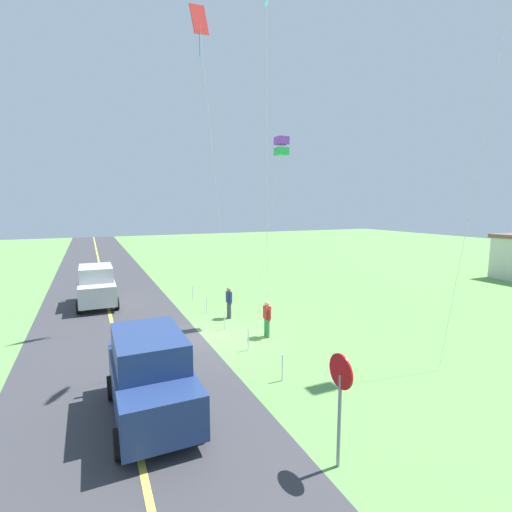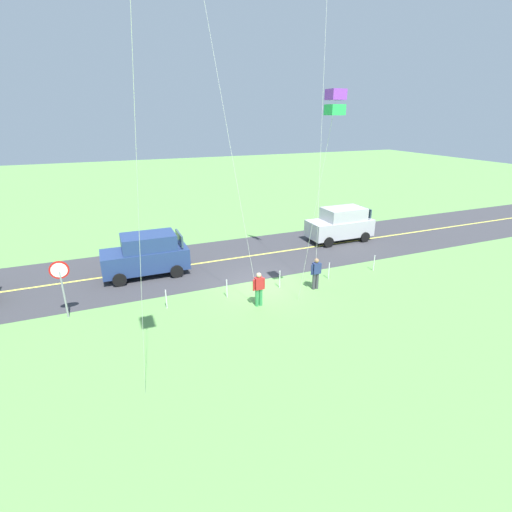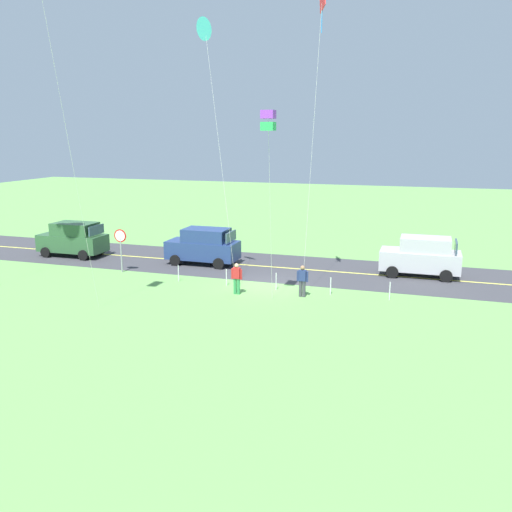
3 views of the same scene
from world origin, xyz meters
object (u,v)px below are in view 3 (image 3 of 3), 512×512
at_px(car_parked_east_near, 73,239).
at_px(stop_sign, 121,242).
at_px(person_adult_companion, 237,278).
at_px(car_suv_foreground, 204,246).
at_px(person_adult_near, 302,280).
at_px(kite_blue_mid, 205,30).
at_px(kite_yellow_high, 268,121).
at_px(car_parked_west_near, 421,256).
at_px(kite_red_low, 322,4).

xyz_separation_m(car_parked_east_near, stop_sign, (-5.34, 2.88, 0.65)).
bearing_deg(stop_sign, person_adult_companion, 164.86).
xyz_separation_m(car_suv_foreground, person_adult_near, (-7.38, 4.97, -0.29)).
relative_size(car_suv_foreground, stop_sign, 1.72).
distance_m(kite_blue_mid, kite_yellow_high, 6.50).
relative_size(stop_sign, kite_yellow_high, 0.29).
relative_size(person_adult_companion, kite_blue_mid, 0.12).
bearing_deg(car_parked_east_near, kite_blue_mid, 160.43).
bearing_deg(car_parked_east_near, car_suv_foreground, -176.88).
distance_m(car_suv_foreground, kite_yellow_high, 12.08).
bearing_deg(car_suv_foreground, kite_blue_mid, 116.58).
height_order(stop_sign, person_adult_companion, stop_sign).
xyz_separation_m(car_parked_east_near, car_parked_west_near, (-22.01, -1.56, 0.00)).
height_order(car_parked_west_near, kite_yellow_high, kite_yellow_high).
relative_size(kite_blue_mid, kite_yellow_high, 1.50).
height_order(car_parked_east_near, person_adult_companion, car_parked_east_near).
height_order(car_parked_east_near, stop_sign, stop_sign).
bearing_deg(kite_yellow_high, stop_sign, -21.33).
bearing_deg(stop_sign, kite_yellow_high, 158.67).
distance_m(person_adult_companion, kite_yellow_high, 8.09).
bearing_deg(kite_yellow_high, car_parked_east_near, -23.86).
bearing_deg(person_adult_companion, kite_yellow_high, -99.82).
bearing_deg(car_suv_foreground, stop_sign, 41.89).
bearing_deg(car_parked_west_near, kite_red_low, 43.76).
bearing_deg(stop_sign, kite_blue_mid, 169.10).
xyz_separation_m(stop_sign, kite_yellow_high, (-10.03, 3.92, 6.66)).
xyz_separation_m(car_suv_foreground, kite_yellow_high, (-6.27, 7.30, 7.30)).
height_order(kite_red_low, kite_yellow_high, kite_red_low).
distance_m(car_parked_east_near, car_parked_west_near, 22.06).
bearing_deg(car_suv_foreground, kite_yellow_high, 130.66).
distance_m(car_parked_east_near, person_adult_near, 17.08).
distance_m(car_suv_foreground, stop_sign, 5.10).
relative_size(car_parked_west_near, kite_red_low, 0.30).
xyz_separation_m(person_adult_companion, kite_yellow_high, (-2.14, 1.78, 7.59)).
bearing_deg(stop_sign, car_parked_west_near, -165.09).
bearing_deg(kite_blue_mid, car_parked_east_near, -19.57).
xyz_separation_m(car_parked_east_near, kite_yellow_high, (-15.37, 6.80, 7.30)).
bearing_deg(kite_red_low, car_parked_west_near, -136.24).
relative_size(car_parked_west_near, person_adult_near, 2.75).
xyz_separation_m(car_parked_west_near, kite_red_low, (5.11, 4.90, 12.58)).
bearing_deg(car_suv_foreground, person_adult_companion, 126.81).
height_order(car_parked_east_near, kite_red_low, kite_red_low).
xyz_separation_m(car_suv_foreground, person_adult_companion, (-4.13, 5.51, -0.29)).
height_order(car_suv_foreground, car_parked_east_near, same).
xyz_separation_m(kite_red_low, kite_blue_mid, (5.52, 0.70, -0.94)).
bearing_deg(kite_blue_mid, person_adult_near, 175.23).
bearing_deg(person_adult_companion, person_adult_near, -50.49).
distance_m(car_suv_foreground, car_parked_east_near, 9.12).
relative_size(kite_red_low, kite_yellow_high, 1.66).
bearing_deg(person_adult_near, kite_blue_mid, 150.00).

